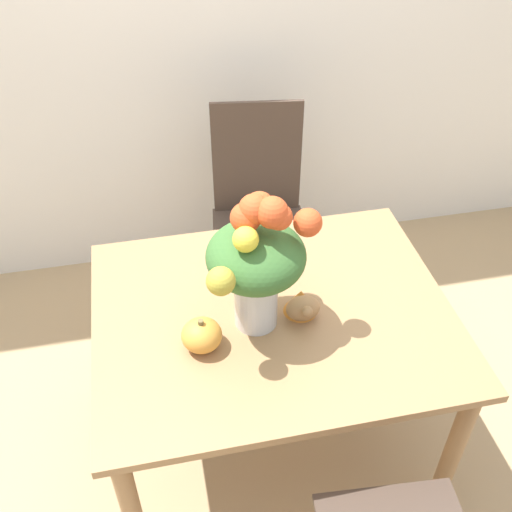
{
  "coord_description": "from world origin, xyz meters",
  "views": [
    {
      "loc": [
        -0.34,
        -1.33,
        2.15
      ],
      "look_at": [
        -0.06,
        -0.03,
        1.02
      ],
      "focal_mm": 42.0,
      "sensor_mm": 36.0,
      "label": 1
    }
  ],
  "objects_px": {
    "flower_vase": "(257,260)",
    "dining_chair_near_window": "(259,215)",
    "pumpkin": "(202,335)",
    "turkey_figurine": "(302,304)"
  },
  "relations": [
    {
      "from": "flower_vase",
      "to": "dining_chair_near_window",
      "type": "xyz_separation_m",
      "value": [
        0.19,
        0.84,
        -0.48
      ]
    },
    {
      "from": "flower_vase",
      "to": "dining_chair_near_window",
      "type": "relative_size",
      "value": 0.48
    },
    {
      "from": "turkey_figurine",
      "to": "dining_chair_near_window",
      "type": "relative_size",
      "value": 0.14
    },
    {
      "from": "pumpkin",
      "to": "turkey_figurine",
      "type": "relative_size",
      "value": 0.84
    },
    {
      "from": "flower_vase",
      "to": "dining_chair_near_window",
      "type": "bearing_deg",
      "value": 77.61
    },
    {
      "from": "pumpkin",
      "to": "turkey_figurine",
      "type": "height_order",
      "value": "pumpkin"
    },
    {
      "from": "dining_chair_near_window",
      "to": "pumpkin",
      "type": "bearing_deg",
      "value": -104.26
    },
    {
      "from": "flower_vase",
      "to": "pumpkin",
      "type": "bearing_deg",
      "value": -159.37
    },
    {
      "from": "flower_vase",
      "to": "pumpkin",
      "type": "height_order",
      "value": "flower_vase"
    },
    {
      "from": "turkey_figurine",
      "to": "dining_chair_near_window",
      "type": "height_order",
      "value": "dining_chair_near_window"
    }
  ]
}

